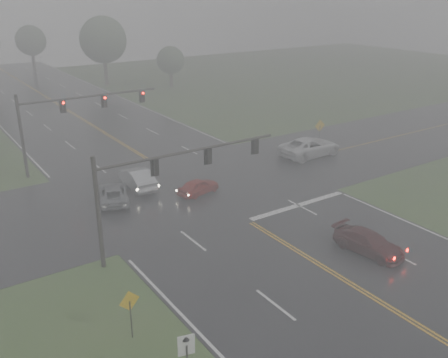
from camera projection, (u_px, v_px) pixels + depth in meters
ground at (439, 338)px, 22.30m from camera, size 180.00×180.00×0.00m
main_road at (204, 194)px, 37.80m from camera, size 18.00×160.00×0.02m
cross_street at (191, 186)px, 39.35m from camera, size 120.00×14.00×0.02m
stop_bar at (298, 206)px, 35.80m from camera, size 8.50×0.50×0.01m
sedan_maroon at (367, 252)px, 29.51m from camera, size 2.36×4.57×1.27m
sedan_red at (198, 194)px, 37.84m from camera, size 3.68×2.16×1.18m
sedan_silver at (138, 188)px, 39.02m from camera, size 1.97×4.77×1.53m
car_grey at (114, 202)px, 36.45m from camera, size 3.47×4.96×1.26m
pickup_white at (309, 156)px, 46.36m from camera, size 6.22×2.98×1.71m
signal_gantry_near at (158, 177)px, 28.27m from camera, size 11.88×0.29×6.54m
signal_gantry_far at (66, 114)px, 41.34m from camera, size 12.02×0.35×6.87m
sign_diamond_west at (130, 306)px, 21.78m from camera, size 1.00×0.17×2.42m
sign_arrow_white at (187, 355)px, 18.33m from camera, size 0.64×0.20×2.91m
sign_diamond_east at (320, 129)px, 47.82m from camera, size 1.19×0.12×2.85m
tree_ne_a at (103, 40)px, 77.41m from camera, size 7.23×7.23×10.62m
tree_e_near at (171, 60)px, 76.57m from camera, size 4.27×4.27×6.27m
tree_n_far at (31, 41)px, 92.29m from camera, size 5.55×5.55×8.15m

